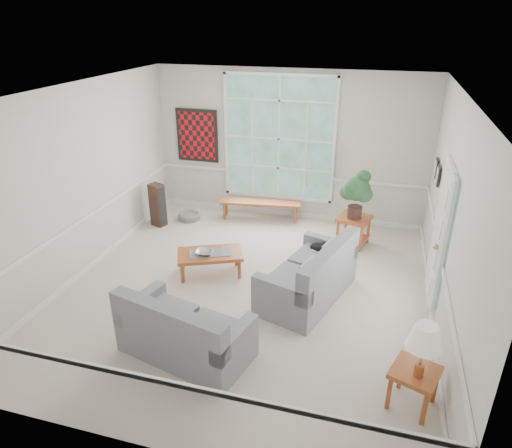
{
  "coord_description": "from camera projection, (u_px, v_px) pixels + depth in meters",
  "views": [
    {
      "loc": [
        1.77,
        -5.77,
        3.93
      ],
      "look_at": [
        0.1,
        0.2,
        1.05
      ],
      "focal_mm": 32.0,
      "sensor_mm": 36.0,
      "label": 1
    }
  ],
  "objects": [
    {
      "name": "houseplant",
      "position": [
        356.0,
        195.0,
        8.09
      ],
      "size": [
        0.58,
        0.58,
        0.9
      ],
      "primitive_type": null,
      "rotation": [
        0.0,
        0.0,
        -0.12
      ],
      "color": "#2A5830",
      "rests_on": "end_table"
    },
    {
      "name": "end_table",
      "position": [
        353.0,
        231.0,
        8.42
      ],
      "size": [
        0.67,
        0.67,
        0.55
      ],
      "primitive_type": "cube",
      "rotation": [
        0.0,
        0.0,
        -0.27
      ],
      "color": "#A34C23",
      "rests_on": "floor"
    },
    {
      "name": "floor",
      "position": [
        246.0,
        290.0,
        7.13
      ],
      "size": [
        5.5,
        6.0,
        0.01
      ],
      "primitive_type": "cube",
      "color": "beige",
      "rests_on": "ground"
    },
    {
      "name": "wall_back",
      "position": [
        289.0,
        146.0,
        9.12
      ],
      "size": [
        5.5,
        0.02,
        3.0
      ],
      "primitive_type": "cube",
      "color": "silver",
      "rests_on": "ground"
    },
    {
      "name": "wall_right",
      "position": [
        451.0,
        222.0,
        5.82
      ],
      "size": [
        0.02,
        6.0,
        3.0
      ],
      "primitive_type": "cube",
      "color": "silver",
      "rests_on": "ground"
    },
    {
      "name": "wall_frame_near",
      "position": [
        438.0,
        175.0,
        7.34
      ],
      "size": [
        0.04,
        0.26,
        0.32
      ],
      "primitive_type": "cube",
      "color": "black",
      "rests_on": "wall_right"
    },
    {
      "name": "floor_speaker",
      "position": [
        158.0,
        205.0,
        9.12
      ],
      "size": [
        0.33,
        0.3,
        0.88
      ],
      "primitive_type": "cube",
      "rotation": [
        0.0,
        0.0,
        -0.37
      ],
      "color": "#38221A",
      "rests_on": "floor"
    },
    {
      "name": "window_back",
      "position": [
        279.0,
        139.0,
        9.07
      ],
      "size": [
        2.3,
        0.08,
        2.4
      ],
      "primitive_type": "cube",
      "color": "white",
      "rests_on": "wall_back"
    },
    {
      "name": "pewter_bowl",
      "position": [
        204.0,
        252.0,
        7.34
      ],
      "size": [
        0.38,
        0.38,
        0.08
      ],
      "primitive_type": "imported",
      "rotation": [
        0.0,
        0.0,
        0.16
      ],
      "color": "#96969A",
      "rests_on": "coffee_table"
    },
    {
      "name": "ceiling",
      "position": [
        244.0,
        92.0,
        5.87
      ],
      "size": [
        5.5,
        6.0,
        0.02
      ],
      "primitive_type": "cube",
      "color": "white",
      "rests_on": "ground"
    },
    {
      "name": "loveseat_front",
      "position": [
        186.0,
        324.0,
        5.63
      ],
      "size": [
        1.77,
        1.2,
        0.87
      ],
      "primitive_type": "cube",
      "rotation": [
        0.0,
        0.0,
        -0.25
      ],
      "color": "gray",
      "rests_on": "floor"
    },
    {
      "name": "pet_bed",
      "position": [
        189.0,
        216.0,
        9.53
      ],
      "size": [
        0.51,
        0.51,
        0.14
      ],
      "primitive_type": "cylinder",
      "rotation": [
        0.0,
        0.0,
        0.11
      ],
      "color": "slate",
      "rests_on": "floor"
    },
    {
      "name": "coffee_table",
      "position": [
        210.0,
        263.0,
        7.48
      ],
      "size": [
        1.18,
        0.94,
        0.39
      ],
      "primitive_type": "cube",
      "rotation": [
        0.0,
        0.0,
        0.42
      ],
      "color": "#A34C23",
      "rests_on": "floor"
    },
    {
      "name": "loveseat_right",
      "position": [
        308.0,
        270.0,
        6.76
      ],
      "size": [
        1.36,
        1.9,
        0.93
      ],
      "primitive_type": "cube",
      "rotation": [
        0.0,
        0.0,
        -0.3
      ],
      "color": "gray",
      "rests_on": "floor"
    },
    {
      "name": "wall_front",
      "position": [
        143.0,
        327.0,
        3.88
      ],
      "size": [
        5.5,
        0.02,
        3.0
      ],
      "primitive_type": "cube",
      "color": "silver",
      "rests_on": "ground"
    },
    {
      "name": "wall_frame_far",
      "position": [
        436.0,
        168.0,
        7.69
      ],
      "size": [
        0.04,
        0.26,
        0.32
      ],
      "primitive_type": "cube",
      "color": "black",
      "rests_on": "wall_right"
    },
    {
      "name": "window_bench",
      "position": [
        260.0,
        210.0,
        9.48
      ],
      "size": [
        1.69,
        0.56,
        0.39
      ],
      "primitive_type": "cube",
      "rotation": [
        0.0,
        0.0,
        0.14
      ],
      "color": "#A34C23",
      "rests_on": "floor"
    },
    {
      "name": "side_table",
      "position": [
        412.0,
        388.0,
        4.93
      ],
      "size": [
        0.6,
        0.6,
        0.48
      ],
      "primitive_type": "cube",
      "rotation": [
        0.0,
        0.0,
        -0.34
      ],
      "color": "#A34C23",
      "rests_on": "floor"
    },
    {
      "name": "door_sidelight",
      "position": [
        443.0,
        247.0,
        5.96
      ],
      "size": [
        0.08,
        0.26,
        1.9
      ],
      "primitive_type": "cube",
      "color": "white",
      "rests_on": "wall_right"
    },
    {
      "name": "entry_door",
      "position": [
        438.0,
        233.0,
        6.55
      ],
      "size": [
        0.08,
        0.9,
        2.1
      ],
      "primitive_type": "cube",
      "color": "white",
      "rests_on": "floor"
    },
    {
      "name": "table_lamp",
      "position": [
        423.0,
        351.0,
        4.64
      ],
      "size": [
        0.39,
        0.39,
        0.63
      ],
      "primitive_type": null,
      "rotation": [
        0.0,
        0.0,
        0.06
      ],
      "color": "white",
      "rests_on": "side_table"
    },
    {
      "name": "wall_art",
      "position": [
        197.0,
        136.0,
        9.51
      ],
      "size": [
        0.9,
        0.06,
        1.1
      ],
      "primitive_type": "cube",
      "color": "maroon",
      "rests_on": "wall_back"
    },
    {
      "name": "cat",
      "position": [
        320.0,
        247.0,
        7.24
      ],
      "size": [
        0.38,
        0.34,
        0.15
      ],
      "primitive_type": "ellipsoid",
      "rotation": [
        0.0,
        0.0,
        -0.43
      ],
      "color": "black",
      "rests_on": "loveseat_right"
    },
    {
      "name": "wall_left",
      "position": [
        78.0,
        183.0,
        7.17
      ],
      "size": [
        0.02,
        6.0,
        3.0
      ],
      "primitive_type": "cube",
      "color": "silver",
      "rests_on": "ground"
    }
  ]
}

